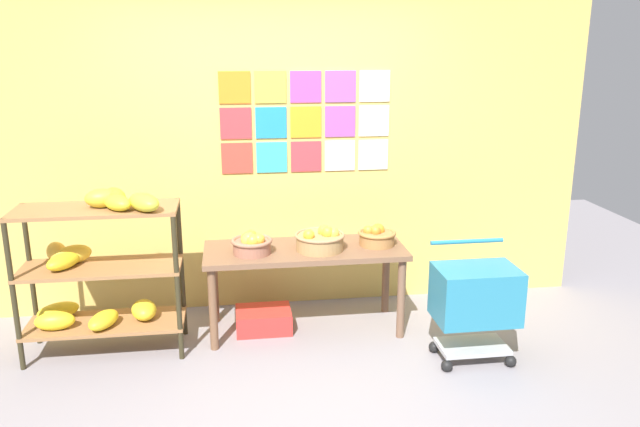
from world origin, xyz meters
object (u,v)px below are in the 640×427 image
at_px(banana_shelf_unit, 98,265).
at_px(fruit_basket_right, 252,243).
at_px(produce_crate_under_table, 264,320).
at_px(shopping_cart, 475,298).
at_px(fruit_basket_centre, 377,236).
at_px(display_table, 305,259).
at_px(fruit_basket_back_right, 320,240).

bearing_deg(banana_shelf_unit, fruit_basket_right, 4.44).
distance_m(produce_crate_under_table, shopping_cart, 1.61).
bearing_deg(shopping_cart, fruit_basket_centre, 135.34).
distance_m(banana_shelf_unit, produce_crate_under_table, 1.29).
bearing_deg(shopping_cart, banana_shelf_unit, 174.35).
xyz_separation_m(produce_crate_under_table, shopping_cart, (1.42, -0.68, 0.38)).
relative_size(banana_shelf_unit, fruit_basket_right, 3.95).
distance_m(display_table, fruit_basket_right, 0.44).
relative_size(display_table, fruit_basket_right, 4.97).
xyz_separation_m(fruit_basket_back_right, fruit_basket_centre, (0.44, 0.06, -0.01)).
bearing_deg(fruit_basket_centre, produce_crate_under_table, 178.20).
relative_size(banana_shelf_unit, display_table, 0.80).
bearing_deg(shopping_cart, display_table, 154.73).
bearing_deg(shopping_cart, fruit_basket_back_right, 154.36).
xyz_separation_m(banana_shelf_unit, produce_crate_under_table, (1.15, 0.18, -0.57)).
bearing_deg(display_table, fruit_basket_centre, 0.43).
distance_m(display_table, fruit_basket_centre, 0.57).
xyz_separation_m(fruit_basket_right, produce_crate_under_table, (0.08, 0.10, -0.66)).
bearing_deg(banana_shelf_unit, produce_crate_under_table, 9.14).
relative_size(fruit_basket_back_right, fruit_basket_right, 1.24).
bearing_deg(fruit_basket_right, banana_shelf_unit, -175.56).
bearing_deg(fruit_basket_back_right, display_table, 153.01).
height_order(banana_shelf_unit, fruit_basket_centre, banana_shelf_unit).
height_order(fruit_basket_back_right, produce_crate_under_table, fruit_basket_back_right).
relative_size(banana_shelf_unit, fruit_basket_centre, 4.12).
distance_m(fruit_basket_centre, shopping_cart, 0.89).
xyz_separation_m(banana_shelf_unit, display_table, (1.47, 0.15, -0.08)).
distance_m(banana_shelf_unit, display_table, 1.48).
height_order(display_table, fruit_basket_back_right, fruit_basket_back_right).
relative_size(display_table, fruit_basket_centre, 5.18).
distance_m(banana_shelf_unit, fruit_basket_right, 1.08).
relative_size(fruit_basket_centre, produce_crate_under_table, 0.69).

